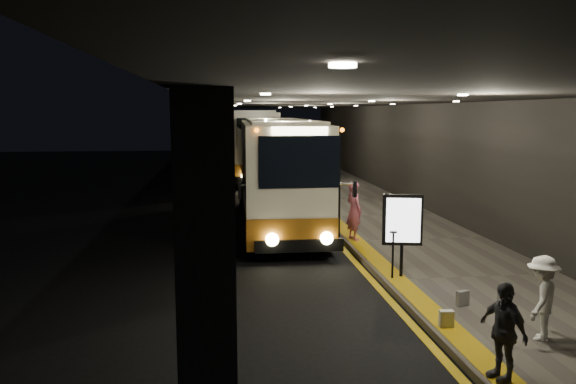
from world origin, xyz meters
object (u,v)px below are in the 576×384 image
coach_main (277,175)px  passenger_boarding (354,211)px  bag_polka (463,298)px  passenger_waiting_white (542,298)px  info_sign (403,221)px  coach_second (252,146)px  passenger_waiting_grey (503,331)px  coach_third (246,138)px  stanchion_post (393,255)px  bag_plain (446,319)px

coach_main → passenger_boarding: 4.25m
coach_main → bag_polka: 10.31m
passenger_waiting_white → info_sign: (-1.21, 3.91, 0.61)m
coach_second → passenger_waiting_white: coach_second is taller
info_sign → coach_main: bearing=118.0°
coach_second → passenger_waiting_white: bearing=-80.3°
passenger_boarding → passenger_waiting_grey: size_ratio=1.22×
passenger_boarding → info_sign: 4.03m
passenger_boarding → passenger_waiting_white: 8.04m
coach_second → passenger_boarding: coach_second is taller
bag_polka → info_sign: info_sign is taller
bag_polka → info_sign: 2.52m
coach_third → bag_polka: size_ratio=38.18×
bag_polka → passenger_waiting_white: bearing=-70.7°
passenger_boarding → bag_polka: bearing=170.6°
bag_polka → stanchion_post: bearing=112.3°
coach_third → passenger_waiting_white: size_ratio=8.20×
bag_polka → info_sign: size_ratio=0.16×
coach_second → passenger_waiting_grey: 27.80m
passenger_boarding → bag_plain: bearing=163.3°
coach_third → passenger_boarding: 32.34m
coach_second → passenger_boarding: size_ratio=7.10×
coach_second → stanchion_post: coach_second is taller
coach_main → stanchion_post: 8.09m
passenger_boarding → passenger_waiting_grey: passenger_boarding is taller
passenger_boarding → bag_polka: size_ratio=5.71×
passenger_waiting_grey → bag_polka: bearing=148.7°
passenger_waiting_grey → bag_plain: 2.11m
bag_plain → info_sign: (0.20, 3.20, 1.20)m
bag_plain → stanchion_post: size_ratio=0.28×
passenger_waiting_white → info_sign: size_ratio=0.74×
coach_main → stanchion_post: coach_main is taller
passenger_waiting_grey → info_sign: size_ratio=0.75×
coach_main → passenger_waiting_white: coach_main is taller
coach_second → bag_plain: 25.81m
coach_third → stanchion_post: coach_third is taller
passenger_boarding → bag_plain: 7.24m
bag_plain → coach_third: bearing=92.6°
info_sign → stanchion_post: info_sign is taller
coach_third → passenger_boarding: (1.78, -32.28, -0.77)m
coach_third → stanchion_post: (1.73, -36.39, -1.11)m
passenger_waiting_white → bag_polka: size_ratio=4.66×
bag_plain → passenger_waiting_grey: bearing=-90.0°
passenger_waiting_white → coach_third: bearing=-132.3°
passenger_waiting_grey → passenger_waiting_white: bearing=116.1°
coach_main → passenger_waiting_white: size_ratio=8.05×
coach_second → passenger_boarding: (2.03, -18.48, -0.88)m
passenger_waiting_grey → bag_plain: size_ratio=4.71×
passenger_boarding → info_sign: size_ratio=0.91×
coach_main → passenger_waiting_white: bearing=-71.8°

